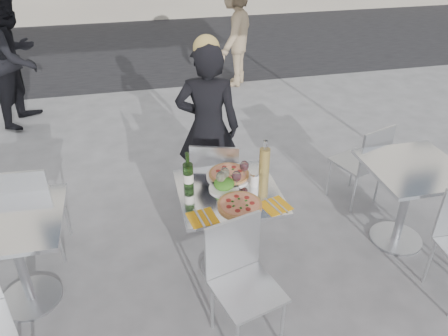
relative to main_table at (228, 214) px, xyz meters
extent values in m
plane|color=slate|center=(0.00, 0.00, -0.54)|extent=(80.00, 80.00, 0.00)
cube|color=black|center=(0.00, 6.50, -0.54)|extent=(24.00, 5.00, 0.00)
cylinder|color=#B7BABF|center=(0.00, 0.00, -0.53)|extent=(0.44, 0.44, 0.02)
cylinder|color=#B7BABF|center=(0.00, 0.00, -0.17)|extent=(0.07, 0.07, 0.72)
cube|color=silver|center=(0.00, 0.00, 0.20)|extent=(0.72, 0.72, 0.03)
cylinder|color=#B7BABF|center=(-1.50, 0.00, -0.53)|extent=(0.44, 0.44, 0.02)
cylinder|color=#B7BABF|center=(-1.50, 0.00, -0.17)|extent=(0.07, 0.07, 0.72)
cube|color=silver|center=(-1.50, 0.00, 0.20)|extent=(0.72, 0.72, 0.03)
cylinder|color=#B7BABF|center=(1.50, 0.00, -0.53)|extent=(0.44, 0.44, 0.02)
cylinder|color=#B7BABF|center=(1.50, 0.00, -0.17)|extent=(0.07, 0.07, 0.72)
cube|color=silver|center=(1.50, 0.00, 0.20)|extent=(0.72, 0.72, 0.03)
cylinder|color=silver|center=(0.26, 0.73, -0.33)|extent=(0.02, 0.02, 0.42)
cylinder|color=silver|center=(-0.06, 0.84, -0.33)|extent=(0.02, 0.02, 0.42)
cylinder|color=silver|center=(0.16, 0.41, -0.33)|extent=(0.02, 0.02, 0.42)
cylinder|color=silver|center=(-0.17, 0.51, -0.33)|extent=(0.02, 0.02, 0.42)
cube|color=silver|center=(0.05, 0.62, -0.11)|extent=(0.50, 0.50, 0.02)
cube|color=silver|center=(-0.02, 0.44, 0.12)|extent=(0.38, 0.14, 0.42)
cylinder|color=silver|center=(0.18, -0.78, -0.33)|extent=(0.02, 0.02, 0.42)
cylinder|color=silver|center=(-0.24, -0.54, -0.33)|extent=(0.02, 0.02, 0.42)
cylinder|color=silver|center=(0.09, -0.45, -0.33)|extent=(0.02, 0.02, 0.42)
cube|color=silver|center=(-0.03, -0.66, -0.11)|extent=(0.48, 0.48, 0.02)
cube|color=silver|center=(-0.08, -0.47, 0.11)|extent=(0.38, 0.13, 0.42)
cylinder|color=silver|center=(-1.27, 0.69, -0.32)|extent=(0.02, 0.02, 0.44)
cylinder|color=silver|center=(-1.62, 0.71, -0.32)|extent=(0.02, 0.02, 0.44)
cylinder|color=silver|center=(-1.29, 0.34, -0.32)|extent=(0.02, 0.02, 0.44)
cylinder|color=silver|center=(-1.64, 0.36, -0.32)|extent=(0.02, 0.02, 0.44)
cube|color=silver|center=(-1.45, 0.53, -0.09)|extent=(0.44, 0.44, 0.02)
cube|color=silver|center=(-1.47, 0.32, 0.15)|extent=(0.41, 0.05, 0.44)
cylinder|color=silver|center=(-1.52, -0.44, -0.32)|extent=(0.02, 0.02, 0.45)
cylinder|color=silver|center=(1.50, 0.86, -0.33)|extent=(0.02, 0.02, 0.41)
cylinder|color=silver|center=(1.19, 0.75, -0.33)|extent=(0.02, 0.02, 0.41)
cylinder|color=silver|center=(1.61, 0.55, -0.33)|extent=(0.02, 0.02, 0.41)
cylinder|color=silver|center=(1.30, 0.45, -0.33)|extent=(0.02, 0.02, 0.41)
cube|color=silver|center=(1.40, 0.65, -0.12)|extent=(0.49, 0.49, 0.02)
cube|color=silver|center=(1.46, 0.48, 0.10)|extent=(0.37, 0.15, 0.41)
cylinder|color=silver|center=(1.44, -0.49, -0.33)|extent=(0.02, 0.02, 0.42)
imported|color=black|center=(0.03, 0.95, 0.24)|extent=(0.64, 0.50, 1.56)
imported|color=black|center=(-1.95, 3.26, 0.31)|extent=(0.87, 0.98, 1.70)
imported|color=#9D8665|center=(1.03, 3.95, 0.26)|extent=(1.03, 1.18, 1.59)
cylinder|color=tan|center=(0.03, -0.19, 0.22)|extent=(0.31, 0.31, 0.02)
cylinder|color=beige|center=(0.03, -0.19, 0.23)|extent=(0.27, 0.27, 0.00)
cylinder|color=white|center=(0.05, 0.19, 0.22)|extent=(0.34, 0.34, 0.01)
cylinder|color=tan|center=(0.05, 0.19, 0.23)|extent=(0.30, 0.30, 0.02)
cylinder|color=beige|center=(0.05, 0.19, 0.24)|extent=(0.27, 0.27, 0.00)
cylinder|color=white|center=(-0.03, 0.03, 0.22)|extent=(0.22, 0.22, 0.01)
ellipsoid|color=#28711C|center=(-0.03, 0.03, 0.26)|extent=(0.15, 0.15, 0.08)
sphere|color=#B21914|center=(0.01, 0.05, 0.27)|extent=(0.03, 0.03, 0.03)
cylinder|color=#284E1D|center=(-0.27, 0.10, 0.31)|extent=(0.07, 0.07, 0.20)
cone|color=#284E1D|center=(-0.27, 0.10, 0.41)|extent=(0.07, 0.07, 0.03)
cylinder|color=#284E1D|center=(-0.27, 0.10, 0.46)|extent=(0.03, 0.03, 0.10)
cylinder|color=silver|center=(-0.27, 0.10, 0.30)|extent=(0.07, 0.08, 0.07)
cylinder|color=#DABB5D|center=(0.31, 0.15, 0.32)|extent=(0.08, 0.08, 0.22)
cylinder|color=white|center=(0.31, 0.15, 0.46)|extent=(0.03, 0.03, 0.08)
cylinder|color=white|center=(0.20, 0.02, 0.26)|extent=(0.06, 0.06, 0.09)
cylinder|color=silver|center=(0.20, 0.02, 0.31)|extent=(0.06, 0.06, 0.02)
cylinder|color=white|center=(-0.05, 0.02, 0.21)|extent=(0.06, 0.06, 0.00)
cylinder|color=white|center=(-0.05, 0.02, 0.26)|extent=(0.01, 0.01, 0.09)
ellipsoid|color=white|center=(-0.05, 0.02, 0.33)|extent=(0.07, 0.07, 0.08)
ellipsoid|color=beige|center=(-0.05, 0.02, 0.32)|extent=(0.05, 0.05, 0.05)
cylinder|color=white|center=(-0.01, 0.06, 0.21)|extent=(0.06, 0.06, 0.00)
cylinder|color=white|center=(-0.01, 0.06, 0.26)|extent=(0.01, 0.01, 0.09)
ellipsoid|color=white|center=(-0.01, 0.06, 0.33)|extent=(0.07, 0.07, 0.08)
ellipsoid|color=beige|center=(-0.01, 0.06, 0.32)|extent=(0.05, 0.05, 0.05)
cylinder|color=white|center=(0.06, 0.00, 0.21)|extent=(0.06, 0.06, 0.00)
cylinder|color=white|center=(0.06, 0.00, 0.26)|extent=(0.01, 0.01, 0.09)
ellipsoid|color=white|center=(0.06, 0.00, 0.33)|extent=(0.07, 0.07, 0.08)
ellipsoid|color=#4C0A13|center=(0.06, 0.00, 0.32)|extent=(0.05, 0.05, 0.05)
cylinder|color=white|center=(0.15, 0.12, 0.21)|extent=(0.06, 0.06, 0.00)
cylinder|color=white|center=(0.15, 0.12, 0.26)|extent=(0.01, 0.01, 0.09)
ellipsoid|color=white|center=(0.15, 0.12, 0.33)|extent=(0.07, 0.07, 0.08)
ellipsoid|color=#4C0A13|center=(0.15, 0.12, 0.32)|extent=(0.05, 0.05, 0.05)
cube|color=#F4AA15|center=(-0.24, -0.27, 0.21)|extent=(0.21, 0.21, 0.00)
cube|color=#B7BABF|center=(-0.26, -0.27, 0.22)|extent=(0.05, 0.20, 0.00)
cube|color=#B7BABF|center=(-0.21, -0.27, 0.22)|extent=(0.04, 0.18, 0.00)
cube|color=#F4AA15|center=(0.27, -0.25, 0.21)|extent=(0.22, 0.22, 0.00)
cube|color=#B7BABF|center=(0.25, -0.25, 0.22)|extent=(0.07, 0.20, 0.00)
cube|color=#B7BABF|center=(0.30, -0.25, 0.22)|extent=(0.06, 0.18, 0.00)
camera|label=1|loc=(-0.60, -2.50, 2.00)|focal=35.00mm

